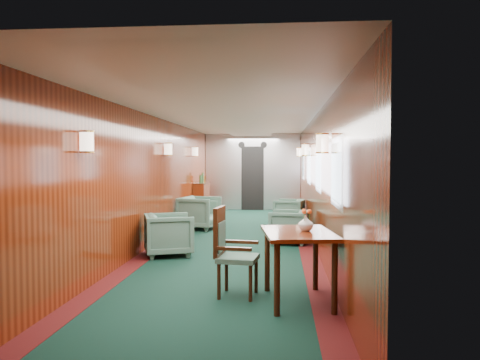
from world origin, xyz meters
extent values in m
plane|color=black|center=(0.00, 0.00, 0.00)|extent=(12.00, 12.00, 0.00)
cube|color=silver|center=(0.00, 0.00, 2.35)|extent=(3.00, 12.00, 0.10)
cube|color=silver|center=(0.00, 0.00, 2.36)|extent=(1.20, 12.00, 0.06)
cube|color=#64220D|center=(0.00, 6.00, 1.20)|extent=(3.00, 0.10, 2.40)
cube|color=#64220D|center=(0.00, -6.00, 1.20)|extent=(3.00, 0.10, 2.40)
cube|color=#64220D|center=(-1.50, 0.00, 1.20)|extent=(0.10, 12.00, 2.40)
cube|color=#64220D|center=(1.50, 0.00, 1.20)|extent=(0.10, 12.00, 2.40)
cube|color=#400C0D|center=(-1.35, 0.00, 0.00)|extent=(0.30, 12.00, 0.01)
cube|color=#400C0D|center=(1.35, 0.00, 0.00)|extent=(0.30, 12.00, 0.01)
cube|color=silver|center=(0.00, 5.92, 1.20)|extent=(2.98, 0.12, 2.38)
cube|color=black|center=(0.00, 5.84, 1.00)|extent=(0.70, 0.06, 2.00)
cylinder|color=black|center=(-0.35, 5.85, 2.05)|extent=(0.20, 0.04, 0.20)
cylinder|color=black|center=(0.35, 5.85, 2.05)|extent=(0.20, 0.04, 0.20)
cube|color=silver|center=(1.49, -3.50, 1.45)|extent=(0.02, 1.10, 0.80)
cube|color=#446066|center=(1.48, -3.50, 1.45)|extent=(0.01, 0.96, 0.66)
cube|color=silver|center=(1.49, -1.00, 1.45)|extent=(0.02, 1.10, 0.80)
cube|color=#446066|center=(1.48, -1.00, 1.45)|extent=(0.01, 0.96, 0.66)
cube|color=silver|center=(1.49, 1.50, 1.45)|extent=(0.02, 1.10, 0.80)
cube|color=#446066|center=(1.48, 1.50, 1.45)|extent=(0.01, 0.96, 0.66)
cube|color=silver|center=(1.49, 4.00, 1.45)|extent=(0.02, 1.10, 0.80)
cube|color=#446066|center=(1.48, 4.00, 1.45)|extent=(0.01, 0.96, 0.66)
cylinder|color=beige|center=(-1.40, -3.50, 1.80)|extent=(0.16, 0.16, 0.24)
cylinder|color=gold|center=(-1.40, -3.50, 1.68)|extent=(0.17, 0.17, 0.02)
cylinder|color=beige|center=(1.40, -2.70, 1.80)|extent=(0.16, 0.16, 0.24)
cylinder|color=gold|center=(1.40, -2.70, 1.68)|extent=(0.17, 0.17, 0.02)
cylinder|color=beige|center=(-1.40, 0.50, 1.80)|extent=(0.16, 0.16, 0.24)
cylinder|color=gold|center=(-1.40, 0.50, 1.68)|extent=(0.17, 0.17, 0.02)
cylinder|color=beige|center=(1.40, 1.30, 1.80)|extent=(0.16, 0.16, 0.24)
cylinder|color=gold|center=(1.40, 1.30, 1.68)|extent=(0.17, 0.17, 0.02)
cylinder|color=beige|center=(-1.40, 3.50, 1.80)|extent=(0.16, 0.16, 0.24)
cylinder|color=gold|center=(-1.40, 3.50, 1.68)|extent=(0.17, 0.17, 0.02)
cylinder|color=beige|center=(1.40, 4.30, 1.80)|extent=(0.16, 0.16, 0.24)
cylinder|color=gold|center=(1.40, 4.30, 1.68)|extent=(0.17, 0.17, 0.02)
cube|color=#64220D|center=(1.06, -3.61, 0.77)|extent=(0.88, 1.15, 0.04)
cylinder|color=#34190B|center=(0.83, -4.10, 0.38)|extent=(0.06, 0.06, 0.75)
cylinder|color=#34190B|center=(1.42, -4.02, 0.38)|extent=(0.06, 0.06, 0.75)
cylinder|color=#34190B|center=(0.71, -3.20, 0.38)|extent=(0.06, 0.06, 0.75)
cylinder|color=#34190B|center=(1.29, -3.12, 0.38)|extent=(0.06, 0.06, 0.75)
cube|color=#1B3F37|center=(0.37, -3.44, 0.44)|extent=(0.49, 0.49, 0.06)
cube|color=#34190B|center=(0.15, -3.41, 0.75)|extent=(0.10, 0.41, 0.58)
cube|color=#1B3F37|center=(0.18, -3.41, 0.69)|extent=(0.06, 0.31, 0.35)
cube|color=#34190B|center=(0.35, -3.66, 0.60)|extent=(0.41, 0.10, 0.04)
cube|color=#34190B|center=(0.40, -3.22, 0.60)|extent=(0.41, 0.10, 0.04)
cylinder|color=#34190B|center=(0.17, -3.60, 0.21)|extent=(0.04, 0.04, 0.41)
cylinder|color=#34190B|center=(0.53, -3.64, 0.21)|extent=(0.04, 0.04, 0.41)
cylinder|color=#34190B|center=(0.21, -3.23, 0.21)|extent=(0.04, 0.04, 0.41)
cylinder|color=#34190B|center=(0.58, -3.28, 0.21)|extent=(0.04, 0.04, 0.41)
cube|color=#64220D|center=(-1.34, 4.14, 0.47)|extent=(0.31, 1.03, 0.93)
cube|color=#34190B|center=(-1.33, 4.14, 0.93)|extent=(0.33, 1.05, 0.02)
cylinder|color=#244927|center=(-1.32, 3.88, 1.05)|extent=(0.07, 0.07, 0.22)
cylinder|color=#244927|center=(-1.32, 4.24, 1.08)|extent=(0.06, 0.06, 0.28)
cylinder|color=gold|center=(-1.32, 4.45, 1.03)|extent=(0.08, 0.08, 0.18)
imported|color=beige|center=(1.15, -3.57, 0.88)|extent=(0.22, 0.22, 0.18)
imported|color=#1B3F37|center=(-0.98, -1.23, 0.35)|extent=(0.97, 0.96, 0.70)
imported|color=#1B3F37|center=(-0.97, 1.72, 0.37)|extent=(0.98, 0.96, 0.75)
imported|color=#1B3F37|center=(1.03, 0.04, 0.32)|extent=(0.80, 0.79, 0.64)
imported|color=#1B3F37|center=(1.08, 2.64, 0.31)|extent=(0.82, 0.80, 0.63)
camera|label=1|loc=(0.86, -8.81, 1.59)|focal=35.00mm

